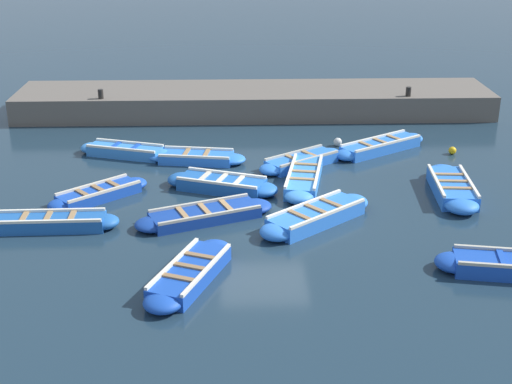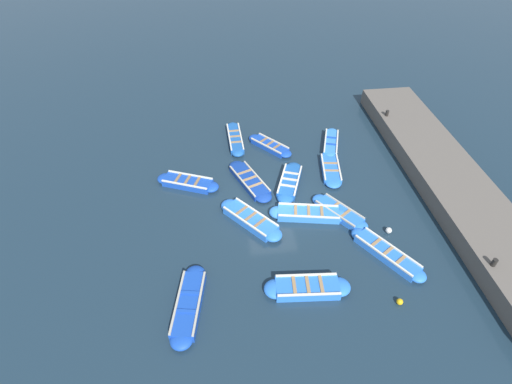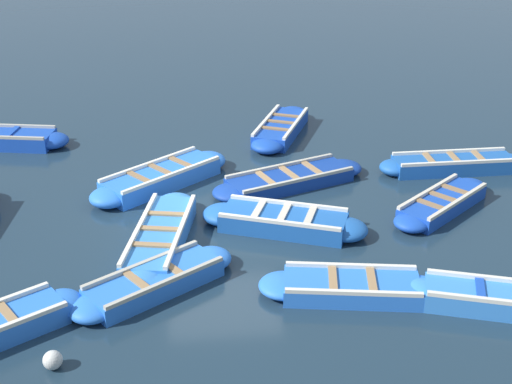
{
  "view_description": "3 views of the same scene",
  "coord_description": "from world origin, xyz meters",
  "views": [
    {
      "loc": [
        18.13,
        -0.8,
        7.81
      ],
      "look_at": [
        -0.44,
        -0.22,
        0.21
      ],
      "focal_mm": 50.0,
      "sensor_mm": 36.0,
      "label": 1
    },
    {
      "loc": [
        2.63,
        14.48,
        13.72
      ],
      "look_at": [
        0.77,
        -0.43,
        0.36
      ],
      "focal_mm": 28.0,
      "sensor_mm": 36.0,
      "label": 2
    },
    {
      "loc": [
        -13.62,
        0.57,
        6.85
      ],
      "look_at": [
        0.16,
        -0.76,
        0.26
      ],
      "focal_mm": 50.0,
      "sensor_mm": 36.0,
      "label": 3
    }
  ],
  "objects": [
    {
      "name": "ground_plane",
      "position": [
        0.0,
        0.0,
        0.0
      ],
      "size": [
        120.0,
        120.0,
        0.0
      ],
      "primitive_type": "plane",
      "color": "#1C303F"
    },
    {
      "name": "boat_bow_out",
      "position": [
        4.22,
        -1.82,
        0.18
      ],
      "size": [
        3.47,
        2.08,
        0.41
      ],
      "color": "#1947B7",
      "rests_on": "ground"
    },
    {
      "name": "boat_alongside",
      "position": [
        1.4,
        -5.59,
        0.17
      ],
      "size": [
        0.84,
        3.6,
        0.4
      ],
      "color": "#1E59AD",
      "rests_on": "ground"
    },
    {
      "name": "boat_centre",
      "position": [
        -1.56,
        1.25,
        0.19
      ],
      "size": [
        3.87,
        1.51,
        0.44
      ],
      "color": "#3884E0",
      "rests_on": "ground"
    },
    {
      "name": "boat_broadside",
      "position": [
        -1.11,
        -1.19,
        0.18
      ],
      "size": [
        1.99,
        3.47,
        0.42
      ],
      "color": "#1E59AD",
      "rests_on": "ground"
    },
    {
      "name": "buoy_orange_near",
      "position": [
        -5.02,
        2.74,
        0.15
      ],
      "size": [
        0.29,
        0.29,
        0.29
      ],
      "primitive_type": "sphere",
      "color": "silver",
      "rests_on": "ground"
    },
    {
      "name": "boat_far_corner",
      "position": [
        -3.08,
        1.31,
        0.16
      ],
      "size": [
        2.49,
        3.06,
        0.39
      ],
      "color": "blue",
      "rests_on": "ground"
    },
    {
      "name": "boat_inner_gap",
      "position": [
        -3.56,
        -2.04,
        0.15
      ],
      "size": [
        1.33,
        3.29,
        0.36
      ],
      "color": "blue",
      "rests_on": "ground"
    },
    {
      "name": "boat_stern_in",
      "position": [
        1.25,
        1.3,
        0.2
      ],
      "size": [
        3.02,
        3.38,
        0.45
      ],
      "color": "blue",
      "rests_on": "ground"
    },
    {
      "name": "boat_end_of_row",
      "position": [
        -4.2,
        -4.41,
        0.17
      ],
      "size": [
        1.66,
        3.27,
        0.4
      ],
      "color": "#3884E0",
      "rests_on": "ground"
    },
    {
      "name": "boat_drifting",
      "position": [
        -0.57,
        -4.65,
        0.16
      ],
      "size": [
        2.57,
        2.82,
        0.37
      ],
      "color": "#1947B7",
      "rests_on": "ground"
    },
    {
      "name": "boat_tucked",
      "position": [
        0.97,
        -1.61,
        0.15
      ],
      "size": [
        2.25,
        3.84,
        0.36
      ],
      "color": "navy",
      "rests_on": "ground"
    }
  ]
}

